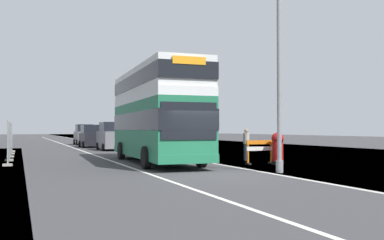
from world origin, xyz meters
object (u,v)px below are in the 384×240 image
(double_decker_bus, at_px, (156,113))
(roadworks_barrier, at_px, (260,149))
(red_pillar_postbox, at_px, (278,147))
(car_receding_far, at_px, (84,135))
(lamppost_foreground, at_px, (279,80))
(pedestrian_at_kerb, at_px, (246,145))
(car_receding_mid, at_px, (91,137))
(car_oncoming_near, at_px, (111,137))

(double_decker_bus, height_order, roadworks_barrier, double_decker_bus)
(double_decker_bus, xyz_separation_m, roadworks_barrier, (4.53, -2.85, -1.83))
(red_pillar_postbox, height_order, roadworks_barrier, red_pillar_postbox)
(double_decker_bus, relative_size, car_receding_far, 2.84)
(lamppost_foreground, relative_size, pedestrian_at_kerb, 4.50)
(double_decker_bus, distance_m, car_receding_mid, 20.76)
(car_oncoming_near, distance_m, pedestrian_at_kerb, 15.54)
(red_pillar_postbox, relative_size, car_receding_far, 0.41)
(double_decker_bus, distance_m, red_pillar_postbox, 6.46)
(red_pillar_postbox, height_order, car_receding_far, car_receding_far)
(roadworks_barrier, distance_m, car_receding_far, 31.02)
(red_pillar_postbox, xyz_separation_m, car_receding_far, (-5.07, 31.28, 0.19))
(car_receding_mid, distance_m, pedestrian_at_kerb, 21.85)
(double_decker_bus, xyz_separation_m, red_pillar_postbox, (5.21, -3.42, -1.70))
(lamppost_foreground, bearing_deg, red_pillar_postbox, 57.94)
(car_receding_mid, xyz_separation_m, car_receding_far, (0.34, 7.16, 0.05))
(car_receding_mid, bearing_deg, pedestrian_at_kerb, -76.03)
(lamppost_foreground, height_order, red_pillar_postbox, lamppost_foreground)
(double_decker_bus, bearing_deg, lamppost_foreground, -65.77)
(red_pillar_postbox, distance_m, car_receding_mid, 24.72)
(roadworks_barrier, bearing_deg, red_pillar_postbox, -40.08)
(red_pillar_postbox, distance_m, pedestrian_at_kerb, 2.92)
(double_decker_bus, distance_m, car_oncoming_near, 14.43)
(red_pillar_postbox, height_order, pedestrian_at_kerb, pedestrian_at_kerb)
(roadworks_barrier, distance_m, car_oncoming_near, 17.66)
(lamppost_foreground, bearing_deg, pedestrian_at_kerb, 72.45)
(roadworks_barrier, relative_size, car_receding_mid, 0.34)
(red_pillar_postbox, xyz_separation_m, roadworks_barrier, (-0.68, 0.57, -0.13))
(car_receding_far, bearing_deg, pedestrian_at_kerb, -80.13)
(red_pillar_postbox, bearing_deg, double_decker_bus, 146.74)
(car_oncoming_near, bearing_deg, roadworks_barrier, -76.87)
(lamppost_foreground, xyz_separation_m, red_pillar_postbox, (2.14, 3.41, -2.85))
(car_receding_mid, bearing_deg, lamppost_foreground, -83.22)
(double_decker_bus, distance_m, lamppost_foreground, 7.58)
(lamppost_foreground, xyz_separation_m, car_oncoming_near, (-2.55, 21.18, -2.63))
(double_decker_bus, xyz_separation_m, lamppost_foreground, (3.07, -6.83, 1.15))
(double_decker_bus, xyz_separation_m, car_receding_far, (0.14, 27.86, -1.51))
(car_receding_far, bearing_deg, roadworks_barrier, -81.86)
(double_decker_bus, distance_m, roadworks_barrier, 5.66)
(pedestrian_at_kerb, bearing_deg, car_receding_mid, 103.97)
(double_decker_bus, xyz_separation_m, car_oncoming_near, (0.52, 14.35, -1.48))
(car_receding_far, bearing_deg, lamppost_foreground, -85.16)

